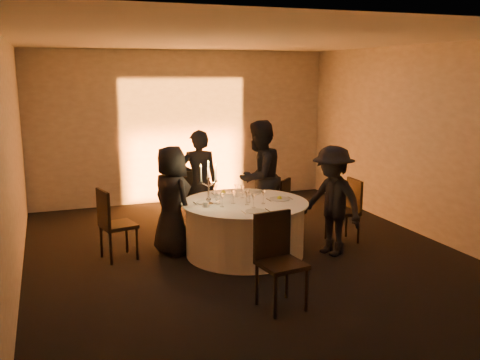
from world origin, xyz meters
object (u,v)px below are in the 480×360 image
object	(u,v)px
chair_front	(277,254)
guest_back_right	(259,178)
banquet_table	(245,228)
candelabra	(209,189)
chair_back_left	(180,197)
chair_right	(347,207)
chair_left	(112,220)
guest_right	(332,201)
chair_back_right	(280,201)
guest_left	(172,201)
coffee_cup	(206,205)
guest_back_left	(199,182)

from	to	relation	value
chair_front	guest_back_right	size ratio (longest dim) A/B	0.58
banquet_table	candelabra	size ratio (longest dim) A/B	2.87
banquet_table	guest_back_right	world-z (taller)	guest_back_right
chair_back_left	chair_right	size ratio (longest dim) A/B	1.06
candelabra	chair_left	bearing A→B (deg)	164.22
guest_right	chair_back_right	bearing A→B (deg)	168.00
guest_left	guest_right	distance (m)	2.28
chair_back_right	guest_right	bearing A→B (deg)	55.34
banquet_table	chair_back_left	xyz separation A→B (m)	(-0.60, 1.43, 0.19)
guest_back_right	guest_right	distance (m)	1.45
chair_back_left	guest_right	size ratio (longest dim) A/B	0.65
chair_back_right	coffee_cup	xyz separation A→B (m)	(-1.58, -1.05, 0.32)
guest_back_right	guest_left	bearing A→B (deg)	-14.32
coffee_cup	chair_front	bearing A→B (deg)	-78.78
chair_left	chair_front	bearing A→B (deg)	-157.73
chair_right	guest_right	size ratio (longest dim) A/B	0.62
chair_left	candelabra	xyz separation A→B (m)	(1.28, -0.36, 0.42)
coffee_cup	guest_back_left	bearing A→B (deg)	78.17
chair_left	guest_left	xyz separation A→B (m)	(0.84, -0.02, 0.21)
chair_front	guest_back_left	bearing A→B (deg)	83.16
chair_back_right	coffee_cup	distance (m)	1.93
guest_right	guest_back_left	bearing A→B (deg)	-158.08
chair_back_left	guest_left	distance (m)	1.12
chair_left	chair_back_left	xyz separation A→B (m)	(1.21, 1.03, 0.01)
chair_left	coffee_cup	size ratio (longest dim) A/B	9.18
chair_right	guest_back_left	distance (m)	2.38
chair_back_right	coffee_cup	size ratio (longest dim) A/B	7.73
guest_back_right	guest_back_left	bearing A→B (deg)	-55.50
guest_back_right	candelabra	xyz separation A→B (m)	(-1.10, -0.86, 0.07)
chair_left	guest_back_right	world-z (taller)	guest_back_right
chair_back_left	chair_back_right	bearing A→B (deg)	-174.80
banquet_table	chair_right	world-z (taller)	chair_right
banquet_table	chair_left	xyz separation A→B (m)	(-1.81, 0.40, 0.19)
chair_back_right	guest_left	xyz separation A→B (m)	(-1.95, -0.61, 0.31)
chair_front	chair_back_right	bearing A→B (deg)	57.51
coffee_cup	banquet_table	bearing A→B (deg)	6.07
chair_left	guest_left	distance (m)	0.87
chair_right	chair_left	bearing A→B (deg)	-94.51
guest_back_left	guest_back_right	xyz separation A→B (m)	(0.89, -0.37, 0.08)
chair_left	candelabra	size ratio (longest dim) A/B	1.61
chair_back_left	chair_right	bearing A→B (deg)	169.48
banquet_table	guest_left	xyz separation A→B (m)	(-0.96, 0.38, 0.40)
guest_left	chair_front	bearing A→B (deg)	176.72
chair_back_right	candelabra	size ratio (longest dim) A/B	1.36
chair_front	coffee_cup	bearing A→B (deg)	93.40
chair_right	chair_back_right	bearing A→B (deg)	-141.71
banquet_table	chair_front	size ratio (longest dim) A/B	1.70
chair_right	banquet_table	bearing A→B (deg)	-87.36
guest_left	guest_right	size ratio (longest dim) A/B	1.00
chair_left	chair_right	distance (m)	3.53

